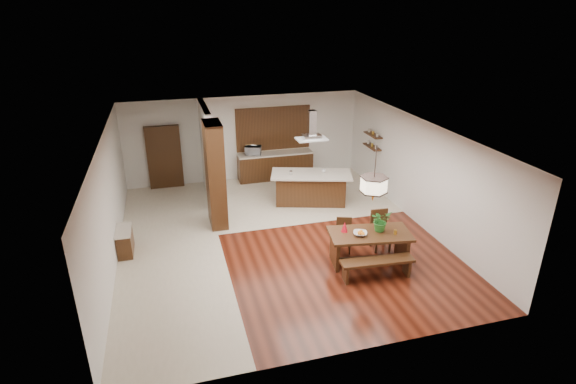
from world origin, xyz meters
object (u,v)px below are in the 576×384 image
object	(u,v)px
dining_table	(369,241)
fruit_bowl	(360,233)
hallway_console	(125,241)
microwave	(253,150)
foliage_plant	(381,221)
dining_chair_left	(344,236)
dining_chair_right	(381,231)
island_cup	(324,171)
dining_bench	(377,269)
kitchen_island	(311,188)
range_hood	(312,125)
pendant_lantern	(375,174)

from	to	relation	value
dining_table	fruit_bowl	size ratio (longest dim) A/B	6.41
hallway_console	microwave	bearing A→B (deg)	44.76
dining_table	microwave	bearing A→B (deg)	104.40
foliage_plant	fruit_bowl	size ratio (longest dim) A/B	1.64
hallway_console	dining_chair_left	world-z (taller)	dining_chair_left
hallway_console	dining_chair_right	bearing A→B (deg)	-13.86
dining_chair_left	island_cup	distance (m)	3.05
dining_bench	foliage_plant	bearing A→B (deg)	62.24
dining_chair_left	fruit_bowl	distance (m)	0.80
dining_bench	fruit_bowl	bearing A→B (deg)	104.08
kitchen_island	microwave	size ratio (longest dim) A/B	4.88
dining_chair_left	range_hood	size ratio (longest dim) A/B	0.95
fruit_bowl	kitchen_island	bearing A→B (deg)	89.71
dining_chair_right	kitchen_island	distance (m)	3.26
hallway_console	dining_bench	distance (m)	6.10
kitchen_island	dining_table	bearing A→B (deg)	-69.19
kitchen_island	microwave	distance (m)	2.76
hallway_console	foliage_plant	bearing A→B (deg)	-18.53
pendant_lantern	dining_chair_right	bearing A→B (deg)	41.67
dining_chair_right	island_cup	xyz separation A→B (m)	(-0.42, 3.09, 0.54)
dining_table	dining_chair_right	size ratio (longest dim) A/B	1.99
dining_chair_right	range_hood	xyz separation A→B (m)	(-0.80, 3.17, 1.96)
microwave	fruit_bowl	bearing A→B (deg)	-59.44
kitchen_island	island_cup	distance (m)	0.66
kitchen_island	microwave	bearing A→B (deg)	135.72
island_cup	hallway_console	bearing A→B (deg)	-164.62
pendant_lantern	fruit_bowl	size ratio (longest dim) A/B	4.17
dining_chair_right	microwave	world-z (taller)	microwave
foliage_plant	microwave	xyz separation A→B (m)	(-1.82, 5.97, 0.05)
hallway_console	microwave	distance (m)	5.75
dining_chair_left	fruit_bowl	xyz separation A→B (m)	(0.11, -0.68, 0.40)
hallway_console	microwave	size ratio (longest dim) A/B	1.65
foliage_plant	fruit_bowl	world-z (taller)	foliage_plant
dining_bench	dining_chair_left	world-z (taller)	dining_chair_left
dining_bench	range_hood	distance (m)	4.88
hallway_console	foliage_plant	size ratio (longest dim) A/B	1.71
range_hood	foliage_plant	bearing A→B (deg)	-81.82
range_hood	island_cup	bearing A→B (deg)	-11.04
hallway_console	range_hood	world-z (taller)	range_hood
island_cup	dining_bench	bearing A→B (deg)	-93.24
foliage_plant	island_cup	size ratio (longest dim) A/B	4.11
dining_chair_right	fruit_bowl	bearing A→B (deg)	-143.27
dining_table	range_hood	bearing A→B (deg)	93.87
hallway_console	island_cup	distance (m)	5.98
dining_chair_left	foliage_plant	xyz separation A→B (m)	(0.65, -0.60, 0.62)
dining_chair_left	kitchen_island	bearing A→B (deg)	107.44
pendant_lantern	hallway_console	bearing A→B (deg)	160.20
dining_bench	foliage_plant	distance (m)	1.15
dining_chair_left	foliage_plant	distance (m)	1.08
dining_chair_right	foliage_plant	world-z (taller)	foliage_plant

